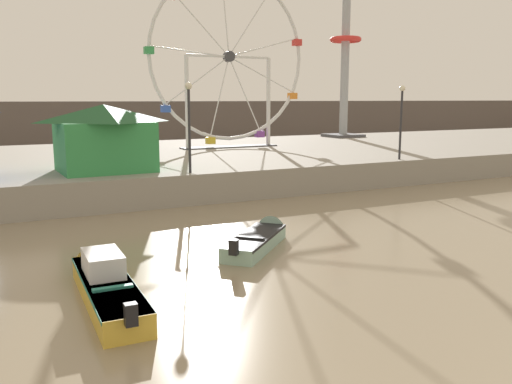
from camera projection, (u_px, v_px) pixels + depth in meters
The scene contains 9 objects.
quay_promenade at pixel (163, 164), 33.13m from camera, with size 110.00×20.00×1.38m, color gray.
distant_town_skyline at pixel (90, 123), 54.89m from camera, with size 140.00×3.00×4.40m, color #564C47.
motorboat_seafoam at pixel (262, 236), 17.46m from camera, with size 3.87×3.84×1.05m.
motorboat_mustard_yellow at pixel (102, 278), 13.08m from camera, with size 1.18×6.11×1.30m.
ferris_wheel_white_frame at pixel (229, 60), 35.85m from camera, with size 11.28×1.20×11.62m.
drop_tower_steel_tower at pixel (345, 53), 45.67m from camera, with size 2.80×2.80×16.04m.
carnival_booth_green_kiosk at pixel (105, 137), 24.47m from camera, with size 4.53×3.88×3.03m.
promenade_lamp_near at pixel (189, 114), 23.65m from camera, with size 0.32×0.32×3.99m.
promenade_lamp_far at pixel (401, 111), 29.03m from camera, with size 0.32×0.32×3.99m.
Camera 1 is at (-9.70, -2.70, 4.66)m, focal length 37.79 mm.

